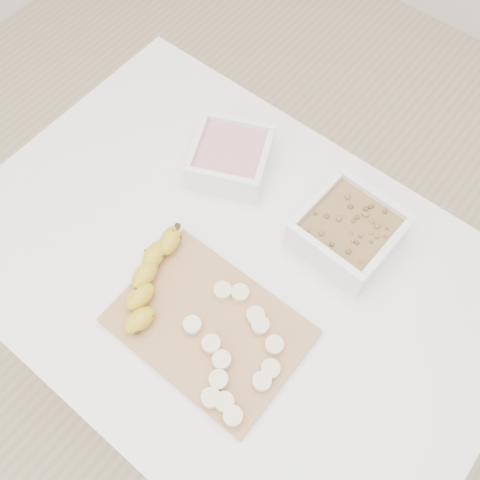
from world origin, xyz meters
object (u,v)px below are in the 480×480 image
Objects in this scene: bowl_granola at (348,231)px; cutting_board at (209,326)px; table at (230,287)px; banana at (150,280)px; bowl_yogurt at (231,157)px.

cutting_board is at bearing -106.95° from bowl_granola.
table is 4.94× the size of banana.
bowl_granola is 0.84× the size of banana.
bowl_granola is at bearing 52.76° from table.
cutting_board is (-0.09, -0.28, -0.03)m from bowl_granola.
bowl_yogurt reaches higher than banana.
bowl_yogurt is at bearing 128.72° from table.
banana is at bearing -78.93° from bowl_yogurt.
bowl_granola is at bearing 0.90° from bowl_yogurt.
banana is (-0.13, -0.01, 0.02)m from cutting_board.
table is 5.86× the size of bowl_granola.
table is 0.25m from bowl_yogurt.
bowl_yogurt is 0.27m from bowl_granola.
banana is at bearing -177.14° from cutting_board.
table is at bearing -51.28° from bowl_yogurt.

